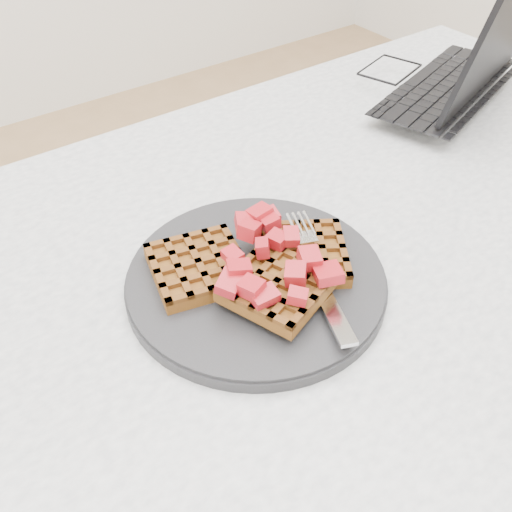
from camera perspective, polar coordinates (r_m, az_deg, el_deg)
The scene contains 6 objects.
table at distance 0.71m, azimuth 9.56°, elevation -6.40°, with size 1.20×0.80×0.75m.
plate at distance 0.57m, azimuth 0.00°, elevation -2.38°, with size 0.26×0.26×0.02m, color black.
waffles at distance 0.56m, azimuth 0.25°, elevation -1.18°, with size 0.21×0.18×0.03m.
strawberry_pile at distance 0.54m, azimuth 0.00°, elevation 1.10°, with size 0.15×0.15×0.02m, color #8E000A, non-canonical shape.
fork at distance 0.56m, azimuth 5.91°, elevation -1.72°, with size 0.02×0.18×0.02m, color silver, non-canonical shape.
laptop at distance 0.96m, azimuth 17.74°, elevation 16.94°, with size 0.36×0.31×0.21m.
Camera 1 is at (-0.37, -0.31, 1.16)m, focal length 40.00 mm.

